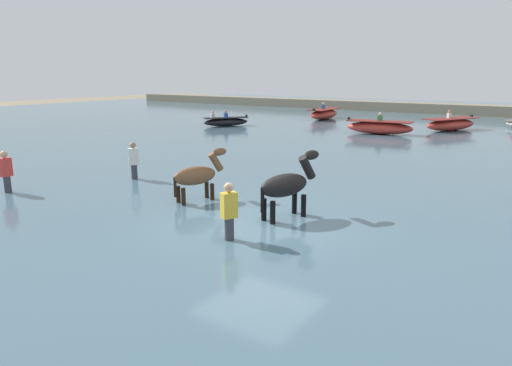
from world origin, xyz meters
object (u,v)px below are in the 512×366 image
(horse_trailing_black, at_px, (287,187))
(boat_near_port, at_px, (226,122))
(boat_distant_west, at_px, (379,127))
(person_wading_mid, at_px, (229,218))
(boat_mid_channel, at_px, (324,114))
(person_onlooker_right, at_px, (7,177))
(horse_lead_bay, at_px, (197,177))
(boat_distant_east, at_px, (451,124))
(person_onlooker_left, at_px, (134,165))

(horse_trailing_black, xyz_separation_m, boat_near_port, (-13.78, 15.19, -0.48))
(boat_distant_west, xyz_separation_m, person_wading_mid, (3.71, -18.91, 0.09))
(boat_distant_west, xyz_separation_m, boat_mid_channel, (-6.64, 6.25, 0.01))
(horse_trailing_black, bearing_deg, boat_distant_west, 103.00)
(boat_near_port, height_order, person_onlooker_right, person_onlooker_right)
(horse_lead_bay, height_order, boat_near_port, horse_lead_bay)
(boat_distant_west, bearing_deg, person_onlooker_right, -101.98)
(person_wading_mid, bearing_deg, boat_distant_east, 91.82)
(person_wading_mid, bearing_deg, person_onlooker_left, 155.24)
(horse_lead_bay, height_order, boat_mid_channel, horse_lead_bay)
(boat_distant_east, bearing_deg, person_onlooker_right, -106.80)
(person_wading_mid, bearing_deg, person_onlooker_right, -176.44)
(boat_distant_east, distance_m, boat_mid_channel, 9.85)
(boat_distant_west, xyz_separation_m, person_onlooker_right, (-4.12, -19.40, 0.09))
(horse_lead_bay, height_order, boat_distant_west, horse_lead_bay)
(horse_lead_bay, xyz_separation_m, person_onlooker_right, (-5.22, -2.46, -0.20))
(person_onlooker_right, bearing_deg, boat_distant_west, 78.02)
(boat_distant_east, distance_m, person_onlooker_right, 24.57)
(boat_distant_east, xyz_separation_m, boat_near_port, (-12.86, -5.84, -0.08))
(boat_distant_east, bearing_deg, boat_mid_channel, 167.51)
(person_wading_mid, distance_m, person_onlooker_left, 6.77)
(person_wading_mid, distance_m, person_onlooker_right, 7.85)
(boat_near_port, height_order, person_wading_mid, person_wading_mid)
(boat_near_port, relative_size, person_wading_mid, 1.85)
(boat_distant_east, bearing_deg, horse_trailing_black, -87.49)
(horse_trailing_black, height_order, person_onlooker_right, horse_trailing_black)
(boat_distant_west, height_order, person_onlooker_left, person_onlooker_left)
(horse_trailing_black, xyz_separation_m, boat_mid_channel, (-10.54, 23.16, -0.38))
(horse_trailing_black, distance_m, person_onlooker_right, 8.40)
(boat_distant_west, bearing_deg, horse_trailing_black, -77.00)
(boat_distant_east, height_order, boat_distant_west, boat_distant_west)
(horse_trailing_black, relative_size, boat_distant_east, 0.48)
(boat_distant_east, relative_size, boat_mid_channel, 1.07)
(person_onlooker_left, bearing_deg, horse_lead_bay, -13.78)
(person_wading_mid, height_order, person_onlooker_left, same)
(person_onlooker_right, bearing_deg, horse_lead_bay, 25.21)
(boat_near_port, xyz_separation_m, person_onlooker_left, (7.44, -14.36, 0.18))
(boat_distant_west, height_order, person_wading_mid, person_wading_mid)
(boat_mid_channel, bearing_deg, person_onlooker_right, -84.39)
(person_wading_mid, bearing_deg, horse_trailing_black, 84.61)
(person_onlooker_left, relative_size, person_onlooker_right, 1.00)
(boat_distant_west, bearing_deg, boat_mid_channel, 136.73)
(horse_trailing_black, relative_size, boat_distant_west, 0.50)
(boat_mid_channel, height_order, person_wading_mid, boat_mid_channel)
(person_onlooker_right, bearing_deg, boat_mid_channel, 95.61)
(boat_near_port, xyz_separation_m, person_wading_mid, (13.59, -17.20, 0.18))
(boat_distant_west, bearing_deg, boat_near_port, -170.12)
(boat_distant_east, bearing_deg, person_wading_mid, -88.18)
(boat_mid_channel, bearing_deg, horse_trailing_black, -65.53)
(person_wading_mid, relative_size, person_onlooker_left, 1.00)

